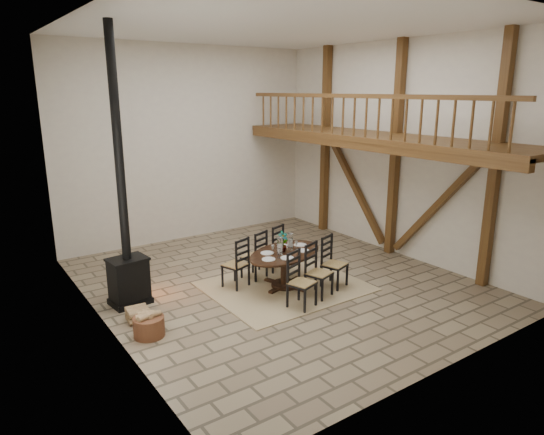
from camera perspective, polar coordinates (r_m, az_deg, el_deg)
ground at (r=10.19m, az=0.66°, el=-7.58°), size 8.00×8.00×0.00m
room_shell at (r=10.19m, az=6.25°, el=9.85°), size 7.02×8.02×5.01m
rug at (r=9.95m, az=1.52°, el=-8.09°), size 3.00×2.50×0.02m
dining_table at (r=9.80m, az=1.54°, el=-6.01°), size 2.19×2.43×1.17m
wood_stove at (r=9.21m, az=-16.77°, el=-3.32°), size 0.75×0.61×5.00m
log_basket at (r=8.28m, az=-14.28°, el=-12.23°), size 0.50×0.50×0.42m
log_stack at (r=8.84m, az=-15.51°, el=-10.92°), size 0.39×0.40×0.25m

